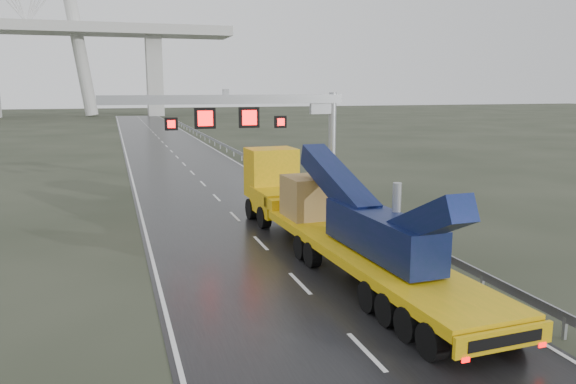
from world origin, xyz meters
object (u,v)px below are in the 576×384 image
object	(u,v)px
sign_gantry	(260,119)
heavy_haul_truck	(322,211)
exit_sign_pair	(340,181)
striped_barrier	(314,193)

from	to	relation	value
sign_gantry	heavy_haul_truck	size ratio (longest dim) A/B	0.71
sign_gantry	exit_sign_pair	xyz separation A→B (m)	(5.00, -0.99, -4.01)
exit_sign_pair	striped_barrier	world-z (taller)	exit_sign_pair
heavy_haul_truck	striped_barrier	world-z (taller)	heavy_haul_truck
sign_gantry	heavy_haul_truck	xyz separation A→B (m)	(0.33, -9.95, -3.72)
exit_sign_pair	striped_barrier	distance (m)	2.40
sign_gantry	heavy_haul_truck	distance (m)	10.63
heavy_haul_truck	exit_sign_pair	size ratio (longest dim) A/B	9.14
heavy_haul_truck	striped_barrier	size ratio (longest dim) A/B	18.96
heavy_haul_truck	sign_gantry	bearing A→B (deg)	89.30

